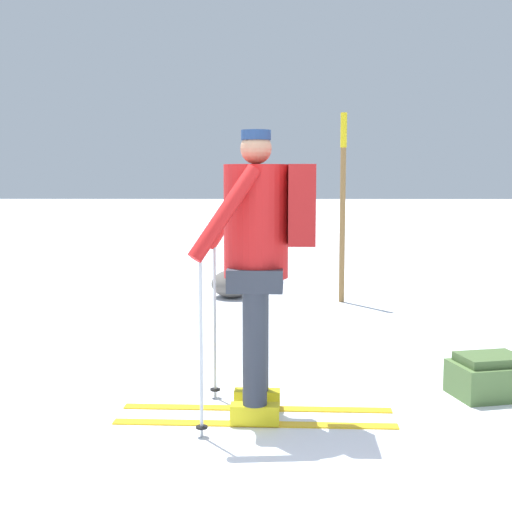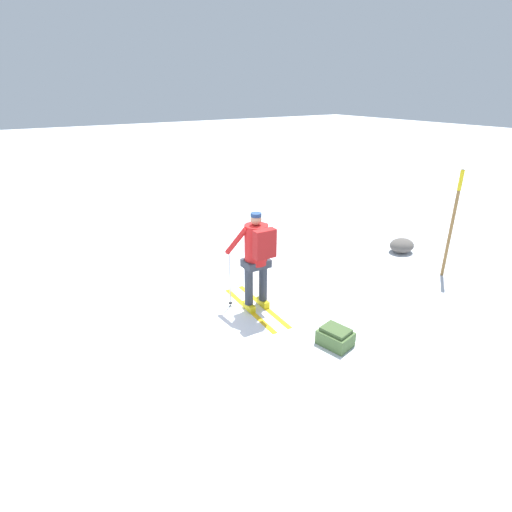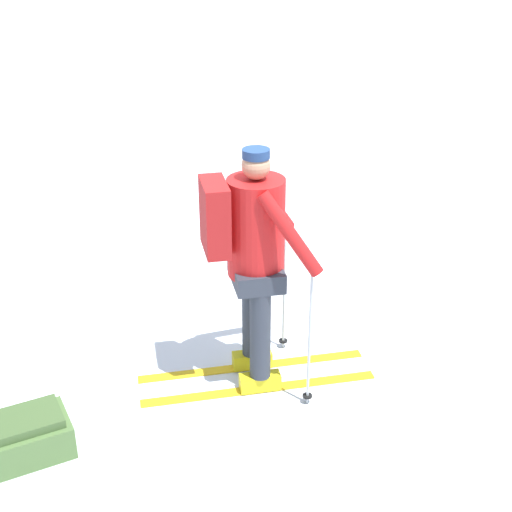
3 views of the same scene
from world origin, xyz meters
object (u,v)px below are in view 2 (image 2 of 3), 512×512
(trail_marker, at_px, (453,217))
(rock_boulder, at_px, (402,245))
(dropped_backpack, at_px, (335,337))
(skier, at_px, (257,254))

(trail_marker, xyz_separation_m, rock_boulder, (0.32, 1.33, -1.13))
(dropped_backpack, relative_size, trail_marker, 0.25)
(trail_marker, bearing_deg, dropped_backpack, -170.33)
(skier, xyz_separation_m, dropped_backpack, (0.44, -1.59, -0.94))
(skier, height_order, rock_boulder, skier)
(skier, relative_size, trail_marker, 0.80)
(skier, relative_size, dropped_backpack, 3.16)
(trail_marker, bearing_deg, rock_boulder, 76.43)
(dropped_backpack, distance_m, rock_boulder, 4.45)
(skier, height_order, dropped_backpack, skier)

